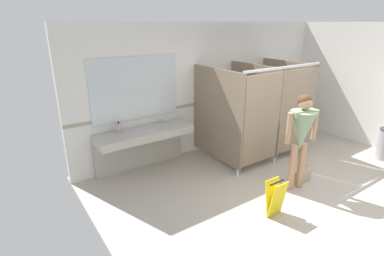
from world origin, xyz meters
TOP-DOWN VIEW (x-y plane):
  - ground_plane at (0.00, 0.00)m, footprint 6.36×5.62m
  - wall_back at (0.00, 2.57)m, footprint 6.36×0.12m
  - wall_back_tile_band at (0.00, 2.51)m, footprint 6.36×0.01m
  - vanity_counter at (-1.86, 2.29)m, footprint 1.78×0.56m
  - mirror_panel at (-1.86, 2.50)m, footprint 1.68×0.02m
  - bathroom_stalls at (0.43, 1.56)m, footprint 2.04×1.47m
  - person_standing at (-0.04, 0.25)m, footprint 0.55×0.49m
  - handbag at (0.26, 0.31)m, footprint 0.28×0.13m
  - soap_dispenser at (-2.28, 2.38)m, footprint 0.07×0.07m
  - wet_floor_sign at (-0.93, -0.08)m, footprint 0.28×0.19m

SIDE VIEW (x-z plane):
  - ground_plane at x=0.00m, z-range -0.10..0.00m
  - handbag at x=0.26m, z-range -0.06..0.27m
  - wet_floor_sign at x=-0.93m, z-range 0.01..0.56m
  - vanity_counter at x=-1.86m, z-range 0.14..1.07m
  - soap_dispenser at x=-2.28m, z-range 0.81..1.01m
  - bathroom_stalls at x=0.43m, z-range 0.05..1.97m
  - person_standing at x=-0.04m, z-range 0.21..1.83m
  - wall_back_tile_band at x=0.00m, z-range 1.02..1.08m
  - wall_back at x=0.00m, z-range 0.00..2.68m
  - mirror_panel at x=-1.86m, z-range 0.97..2.11m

